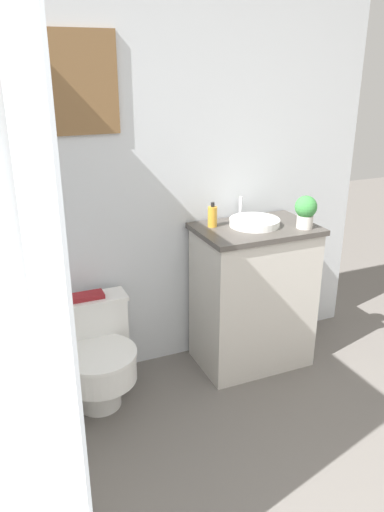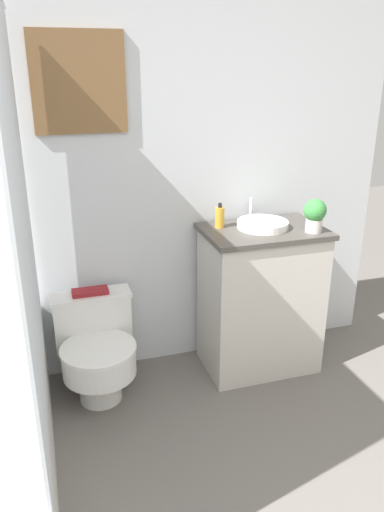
# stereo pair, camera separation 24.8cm
# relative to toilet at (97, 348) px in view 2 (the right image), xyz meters

# --- Properties ---
(wall_back) EXTENTS (3.28, 0.07, 2.50)m
(wall_back) POSITION_rel_toilet_xyz_m (0.17, 0.29, 0.97)
(wall_back) COLOR silver
(wall_back) RESTS_ON ground_plane
(toilet) EXTENTS (0.44, 0.51, 0.56)m
(toilet) POSITION_rel_toilet_xyz_m (0.00, 0.00, 0.00)
(toilet) COLOR white
(toilet) RESTS_ON ground_plane
(vanity) EXTENTS (0.68, 0.45, 0.87)m
(vanity) POSITION_rel_toilet_xyz_m (0.97, 0.02, 0.15)
(vanity) COLOR beige
(vanity) RESTS_ON ground_plane
(sink) EXTENTS (0.29, 0.32, 0.13)m
(sink) POSITION_rel_toilet_xyz_m (0.97, 0.04, 0.61)
(sink) COLOR white
(sink) RESTS_ON vanity
(soap_bottle) EXTENTS (0.05, 0.05, 0.14)m
(soap_bottle) POSITION_rel_toilet_xyz_m (0.74, 0.12, 0.65)
(soap_bottle) COLOR gold
(soap_bottle) RESTS_ON vanity
(potted_plant) EXTENTS (0.12, 0.12, 0.18)m
(potted_plant) POSITION_rel_toilet_xyz_m (1.21, -0.11, 0.69)
(potted_plant) COLOR beige
(potted_plant) RESTS_ON vanity
(book_on_tank) EXTENTS (0.20, 0.09, 0.02)m
(book_on_tank) POSITION_rel_toilet_xyz_m (0.00, 0.14, 0.28)
(book_on_tank) COLOR maroon
(book_on_tank) RESTS_ON toilet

